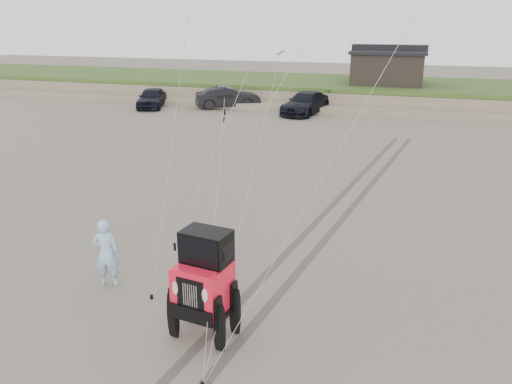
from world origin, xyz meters
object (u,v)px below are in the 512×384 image
truck_c (306,103)px  man (106,253)px  cabin (388,66)px  truck_b (228,97)px  truck_a (152,98)px  jeep (204,296)px

truck_c → man: size_ratio=2.93×
cabin → truck_b: bearing=-152.1°
truck_a → truck_c: 13.16m
truck_a → truck_b: (6.24, 1.79, 0.06)m
cabin → jeep: 37.25m
truck_b → jeep: bearing=172.3°
truck_a → truck_c: bearing=-13.1°
man → jeep: bearing=140.3°
jeep → man: jeep is taller
cabin → truck_a: bearing=-155.8°
jeep → truck_c: bearing=105.3°
truck_b → man: bearing=166.9°
truck_b → jeep: 32.39m
truck_b → truck_c: 6.91m
truck_c → jeep: 30.05m
cabin → jeep: size_ratio=1.14×
truck_c → jeep: size_ratio=1.03×
truck_a → jeep: (17.20, -28.69, 0.21)m
cabin → jeep: (-1.62, -37.15, -2.19)m
cabin → man: 36.21m
jeep → truck_b: bearing=117.2°
man → truck_c: bearing=-107.2°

